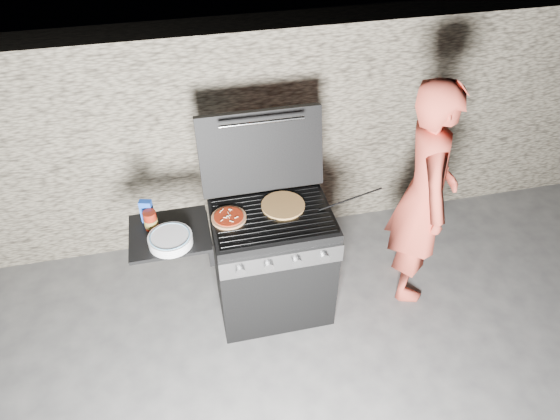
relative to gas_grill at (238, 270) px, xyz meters
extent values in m
plane|color=#454545|center=(0.25, 0.00, -0.46)|extent=(50.00, 50.00, 0.00)
cube|color=tan|center=(0.25, 1.05, 0.44)|extent=(8.00, 0.35, 1.80)
cylinder|color=#E3AC61|center=(0.34, 0.08, 0.46)|extent=(0.35, 0.35, 0.02)
cylinder|color=maroon|center=(-0.52, 0.06, 0.51)|extent=(0.10, 0.10, 0.13)
cube|color=blue|center=(-0.54, 0.13, 0.53)|extent=(0.09, 0.06, 0.16)
cylinder|color=white|center=(-0.41, -0.11, 0.48)|extent=(0.34, 0.34, 0.06)
imported|color=#E3503B|center=(1.33, 0.01, 0.42)|extent=(0.57, 0.73, 1.75)
cylinder|color=black|center=(0.78, 0.00, 0.50)|extent=(0.45, 0.05, 0.09)
camera|label=1|loc=(-0.24, -2.41, 2.59)|focal=32.00mm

